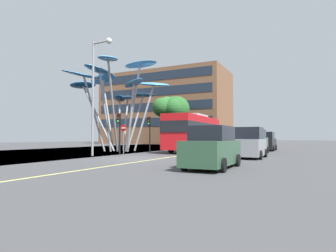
{
  "coord_description": "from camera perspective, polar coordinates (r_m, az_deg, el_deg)",
  "views": [
    {
      "loc": [
        10.55,
        -16.0,
        1.45
      ],
      "look_at": [
        -1.27,
        8.04,
        2.5
      ],
      "focal_mm": 30.04,
      "sensor_mm": 36.0,
      "label": 1
    }
  ],
  "objects": [
    {
      "name": "backdrop_building",
      "position": [
        62.22,
        -0.48,
        3.48
      ],
      "size": [
        27.0,
        12.73,
        15.32
      ],
      "color": "brown",
      "rests_on": "ground"
    },
    {
      "name": "car_parked_near",
      "position": [
        13.26,
        9.0,
        -4.49
      ],
      "size": [
        1.91,
        4.31,
        1.95
      ],
      "color": "#2D5138",
      "rests_on": "ground"
    },
    {
      "name": "traffic_light_kerb_near",
      "position": [
        23.28,
        -9.9,
        0.27
      ],
      "size": [
        0.28,
        0.42,
        3.38
      ],
      "color": "black",
      "rests_on": "ground"
    },
    {
      "name": "traffic_light_kerb_far",
      "position": [
        26.88,
        -3.81,
        -0.09
      ],
      "size": [
        0.28,
        0.42,
        3.38
      ],
      "color": "black",
      "rests_on": "ground"
    },
    {
      "name": "traffic_light_opposite",
      "position": [
        36.02,
        3.35,
        -0.5
      ],
      "size": [
        0.28,
        0.42,
        3.51
      ],
      "color": "black",
      "rests_on": "ground"
    },
    {
      "name": "car_parked_mid",
      "position": [
        20.23,
        16.23,
        -3.48
      ],
      "size": [
        1.95,
        3.99,
        2.12
      ],
      "color": "gray",
      "rests_on": "ground"
    },
    {
      "name": "no_entry_sign",
      "position": [
        24.62,
        -9.0,
        -1.66
      ],
      "size": [
        0.6,
        0.12,
        2.53
      ],
      "color": "gray",
      "rests_on": "ground"
    },
    {
      "name": "red_bus",
      "position": [
        27.91,
        5.32,
        -1.09
      ],
      "size": [
        3.0,
        10.36,
        3.67
      ],
      "color": "red",
      "rests_on": "ground"
    },
    {
      "name": "car_parked_far",
      "position": [
        25.9,
        17.24,
        -3.15
      ],
      "size": [
        1.96,
        4.02,
        2.11
      ],
      "color": "#2D5138",
      "rests_on": "ground"
    },
    {
      "name": "ground",
      "position": [
        19.62,
        -8.98,
        -6.59
      ],
      "size": [
        120.0,
        240.0,
        0.1
      ],
      "color": "#424244"
    },
    {
      "name": "tree_pavement_far",
      "position": [
        48.41,
        0.51,
        3.12
      ],
      "size": [
        4.74,
        4.25,
        8.44
      ],
      "color": "brown",
      "rests_on": "ground"
    },
    {
      "name": "street_lamp",
      "position": [
        22.54,
        -14.25,
        8.44
      ],
      "size": [
        1.82,
        0.44,
        8.95
      ],
      "color": "gray",
      "rests_on": "ground"
    },
    {
      "name": "car_side_street",
      "position": [
        31.81,
        19.13,
        -3.04
      ],
      "size": [
        2.06,
        4.4,
        1.99
      ],
      "color": "black",
      "rests_on": "ground"
    },
    {
      "name": "tree_pavement_near",
      "position": [
        42.51,
        1.1,
        3.02
      ],
      "size": [
        5.17,
        4.96,
        7.63
      ],
      "color": "brown",
      "rests_on": "ground"
    },
    {
      "name": "leaf_sculpture",
      "position": [
        29.91,
        -10.29,
        7.97
      ],
      "size": [
        10.89,
        10.64,
        8.93
      ],
      "color": "#9EA0A5",
      "rests_on": "ground"
    },
    {
      "name": "traffic_light_island_mid",
      "position": [
        30.53,
        -0.72,
        -0.3
      ],
      "size": [
        0.28,
        0.42,
        3.42
      ],
      "color": "black",
      "rests_on": "ground"
    }
  ]
}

